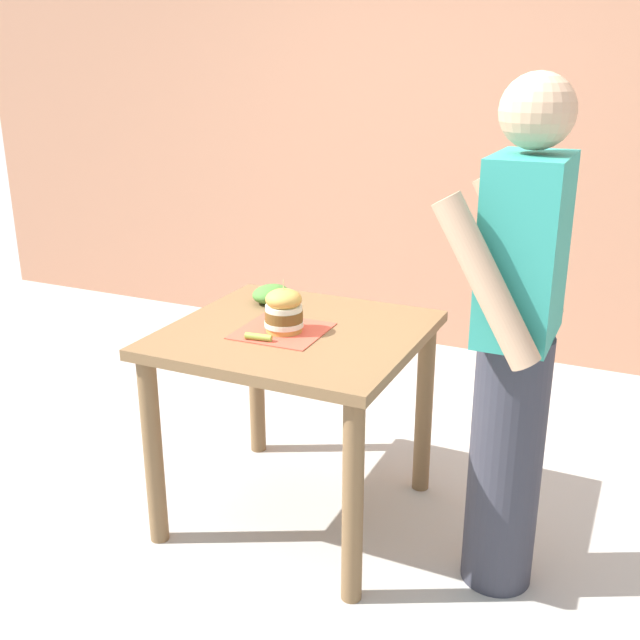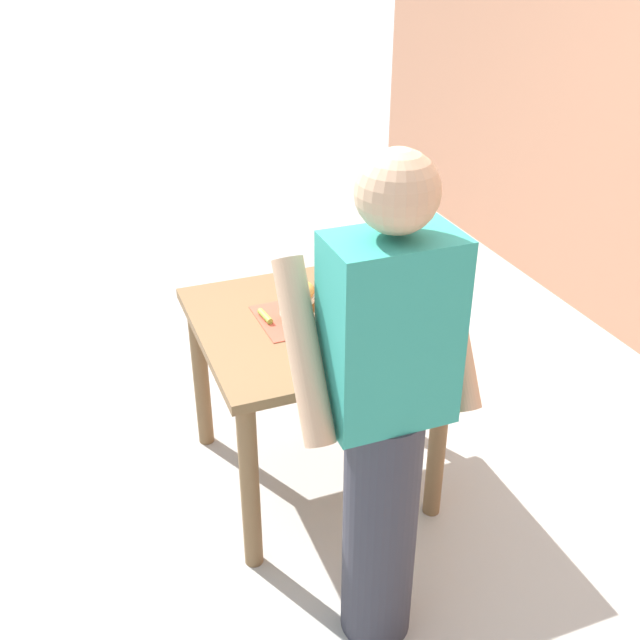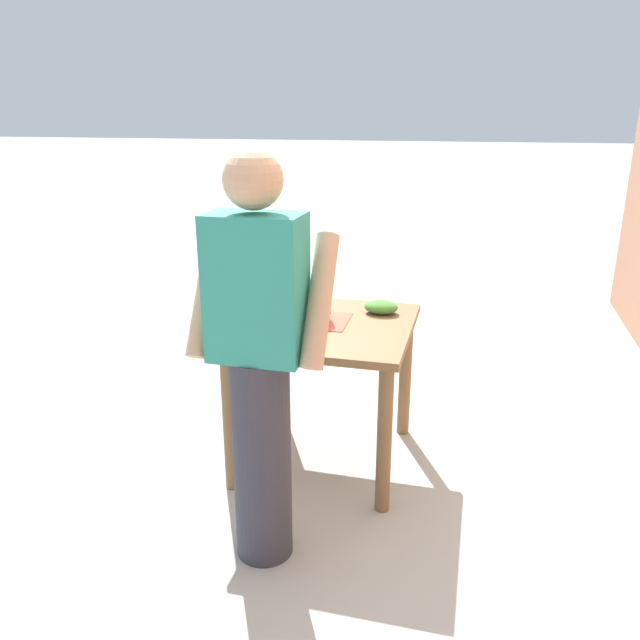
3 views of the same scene
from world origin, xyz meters
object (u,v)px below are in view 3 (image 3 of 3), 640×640
pickle_spear (297,314)px  diner_across_table (259,361)px  patio_table (325,349)px  sandwich (317,306)px  side_salad (381,307)px

pickle_spear → diner_across_table: bearing=96.8°
patio_table → sandwich: (0.05, -0.02, 0.22)m
patio_table → pickle_spear: (0.17, -0.06, 0.16)m
pickle_spear → side_salad: bearing=-157.1°
side_salad → patio_table: bearing=43.4°
patio_table → side_salad: (-0.25, -0.24, 0.18)m
pickle_spear → sandwich: bearing=162.6°
patio_table → sandwich: size_ratio=4.65×
sandwich → pickle_spear: bearing=-17.4°
patio_table → side_salad: size_ratio=5.03×
sandwich → patio_table: bearing=153.3°
sandwich → diner_across_table: diner_across_table is taller
patio_table → side_salad: side_salad is taller
side_salad → diner_across_table: size_ratio=0.11×
patio_table → diner_across_table: bearing=85.5°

